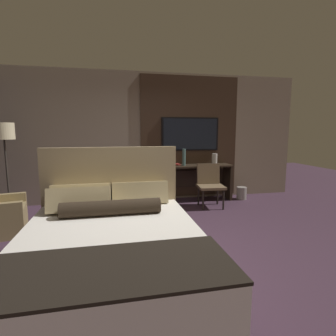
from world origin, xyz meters
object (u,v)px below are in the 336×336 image
(desk, at_px, (192,177))
(book, at_px, (175,164))
(tv, at_px, (190,134))
(bed, at_px, (112,252))
(floor_lamp, at_px, (4,139))
(vase_short, at_px, (215,159))
(waste_bin, at_px, (242,193))
(desk_chair, at_px, (210,182))
(vase_tall, at_px, (184,157))

(desk, xyz_separation_m, book, (-0.40, 0.03, 0.28))
(tv, height_order, book, tv)
(bed, height_order, floor_lamp, floor_lamp)
(floor_lamp, relative_size, book, 6.52)
(desk, relative_size, vase_short, 7.16)
(book, distance_m, waste_bin, 1.68)
(desk_chair, height_order, waste_bin, desk_chair)
(tv, height_order, vase_tall, tv)
(vase_short, bearing_deg, floor_lamp, -171.75)
(vase_tall, bearing_deg, waste_bin, -4.01)
(vase_tall, height_order, waste_bin, vase_tall)
(waste_bin, bearing_deg, bed, -135.03)
(floor_lamp, height_order, vase_short, floor_lamp)
(desk_chair, bearing_deg, vase_short, 64.71)
(book, bearing_deg, desk_chair, -42.36)
(floor_lamp, bearing_deg, tv, 12.67)
(desk_chair, relative_size, waste_bin, 3.11)
(bed, distance_m, desk, 3.52)
(tv, bearing_deg, vase_short, -21.90)
(vase_tall, distance_m, vase_short, 0.73)
(tv, distance_m, vase_tall, 0.60)
(desk, xyz_separation_m, vase_short, (0.51, -0.02, 0.39))
(desk, height_order, floor_lamp, floor_lamp)
(desk_chair, distance_m, floor_lamp, 3.83)
(floor_lamp, relative_size, vase_tall, 4.63)
(desk_chair, relative_size, book, 3.38)
(tv, xyz_separation_m, vase_short, (0.51, -0.21, -0.55))
(tv, height_order, floor_lamp, tv)
(bed, distance_m, book, 3.39)
(floor_lamp, relative_size, waste_bin, 6.01)
(waste_bin, bearing_deg, vase_short, 166.02)
(desk, bearing_deg, floor_lamp, -170.25)
(desk_chair, distance_m, vase_tall, 0.78)
(floor_lamp, height_order, book, floor_lamp)
(bed, relative_size, waste_bin, 7.66)
(desk_chair, relative_size, floor_lamp, 0.52)
(desk_chair, bearing_deg, tv, 111.68)
(waste_bin, bearing_deg, book, 172.53)
(bed, height_order, vase_short, bed)
(desk, bearing_deg, vase_tall, -160.11)
(desk_chair, relative_size, vase_short, 3.60)
(desk, relative_size, book, 6.71)
(tv, bearing_deg, floor_lamp, -167.33)
(book, xyz_separation_m, waste_bin, (1.52, -0.20, -0.67))
(bed, distance_m, waste_bin, 4.07)
(bed, bearing_deg, book, 66.25)
(desk, distance_m, floor_lamp, 3.67)
(bed, relative_size, desk_chair, 2.46)
(tv, bearing_deg, waste_bin, -17.68)
(tv, height_order, vase_short, tv)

